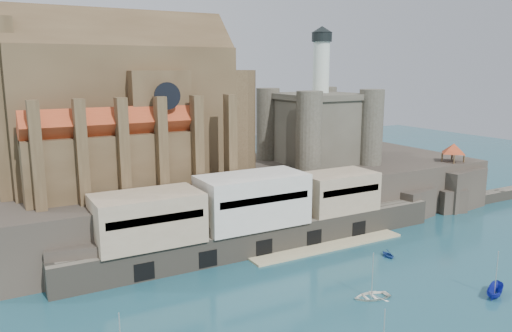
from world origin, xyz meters
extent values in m
plane|color=#184350|center=(0.00, 0.00, 0.00)|extent=(300.00, 300.00, 0.00)
cube|color=#29241F|center=(0.00, 40.00, 5.00)|extent=(100.00, 34.00, 10.00)
cube|color=#29241F|center=(-38.00, 23.50, 3.00)|extent=(9.00, 5.00, 6.00)
cube|color=#29241F|center=(-22.00, 23.50, 3.00)|extent=(9.00, 5.00, 6.00)
cube|color=#29241F|center=(-5.00, 23.50, 3.00)|extent=(9.00, 5.00, 6.00)
cube|color=#29241F|center=(12.00, 23.50, 3.00)|extent=(9.00, 5.00, 6.00)
cube|color=#29241F|center=(28.00, 23.50, 3.00)|extent=(9.00, 5.00, 6.00)
cube|color=#5E584B|center=(-8.00, 22.50, 2.25)|extent=(70.00, 6.00, 4.50)
cube|color=tan|center=(2.00, 18.00, 0.15)|extent=(30.00, 4.00, 0.40)
cube|color=black|center=(-30.00, 19.60, 1.60)|extent=(3.00, 0.40, 2.60)
cube|color=black|center=(-20.00, 19.60, 1.60)|extent=(3.00, 0.40, 2.60)
cube|color=black|center=(-10.00, 19.60, 1.60)|extent=(3.00, 0.40, 2.60)
cube|color=black|center=(0.00, 19.60, 1.60)|extent=(3.00, 0.40, 2.60)
cube|color=black|center=(10.00, 19.60, 1.60)|extent=(3.00, 0.40, 2.60)
cube|color=tan|center=(-28.00, 23.50, 8.25)|extent=(16.00, 9.00, 7.50)
cube|color=beige|center=(-10.00, 23.50, 8.75)|extent=(18.00, 9.00, 8.50)
cube|color=tan|center=(8.00, 23.50, 8.00)|extent=(14.00, 8.00, 7.00)
cube|color=#483721|center=(-26.00, 42.00, 22.00)|extent=(38.00, 14.00, 24.00)
cube|color=#483721|center=(-26.00, 42.00, 34.00)|extent=(38.00, 13.01, 13.01)
cylinder|color=#483721|center=(-7.00, 42.00, 20.00)|extent=(14.00, 14.00, 20.00)
cube|color=#483721|center=(-22.00, 42.00, 20.00)|extent=(10.00, 20.00, 20.00)
cube|color=#483721|center=(-30.00, 32.50, 15.00)|extent=(28.00, 5.00, 10.00)
cube|color=#483721|center=(-30.00, 51.50, 15.00)|extent=(28.00, 5.00, 10.00)
cube|color=#A5391C|center=(-30.00, 32.50, 21.60)|extent=(28.00, 5.66, 5.66)
cube|color=#A5391C|center=(-30.00, 51.50, 21.60)|extent=(28.00, 5.66, 5.66)
cube|color=#483721|center=(-45.00, 42.00, 24.00)|extent=(4.00, 10.00, 28.00)
cylinder|color=black|center=(-22.00, 29.95, 26.00)|extent=(4.40, 0.30, 4.40)
cube|color=#483721|center=(-42.00, 29.50, 18.00)|extent=(1.60, 2.20, 16.00)
cube|color=#483721|center=(-35.80, 29.50, 18.00)|extent=(1.60, 2.20, 16.00)
cube|color=#483721|center=(-29.60, 29.50, 18.00)|extent=(1.60, 2.20, 16.00)
cube|color=#483721|center=(-23.40, 29.50, 18.00)|extent=(1.60, 2.20, 16.00)
cube|color=#483721|center=(-17.20, 29.50, 18.00)|extent=(1.60, 2.20, 16.00)
cube|color=#483721|center=(-11.00, 29.50, 18.00)|extent=(1.60, 2.20, 16.00)
cube|color=#423F34|center=(16.00, 41.00, 17.00)|extent=(16.00, 16.00, 14.00)
cube|color=#423F34|center=(16.00, 41.00, 24.40)|extent=(17.00, 17.00, 1.20)
cylinder|color=#423F34|center=(8.00, 33.00, 18.00)|extent=(5.20, 5.20, 16.00)
cylinder|color=#423F34|center=(24.00, 33.00, 18.00)|extent=(5.20, 5.20, 16.00)
cylinder|color=#423F34|center=(8.00, 49.00, 18.00)|extent=(5.20, 5.20, 16.00)
cylinder|color=#423F34|center=(24.00, 49.00, 18.00)|extent=(5.20, 5.20, 16.00)
cylinder|color=silver|center=(18.00, 43.00, 30.00)|extent=(3.60, 3.60, 12.00)
cylinder|color=black|center=(18.00, 43.00, 37.00)|extent=(4.40, 4.40, 2.00)
cone|color=black|center=(18.00, 43.00, 38.60)|extent=(4.60, 4.60, 1.40)
cube|color=#29241F|center=(42.00, 26.00, 4.35)|extent=(12.00, 10.00, 8.70)
cube|color=#29241F|center=(38.00, 23.00, 2.50)|extent=(6.00, 5.00, 5.00)
cube|color=#29241F|center=(47.00, 28.00, 3.00)|extent=(5.00, 4.00, 6.00)
cube|color=#483721|center=(42.00, 26.00, 8.85)|extent=(4.20, 4.20, 0.30)
cylinder|color=#483721|center=(40.40, 24.40, 10.30)|extent=(0.36, 0.36, 3.20)
cylinder|color=#483721|center=(43.60, 24.40, 10.30)|extent=(0.36, 0.36, 3.20)
cylinder|color=#483721|center=(40.40, 27.60, 10.30)|extent=(0.36, 0.36, 3.20)
cylinder|color=#483721|center=(43.60, 27.60, 10.30)|extent=(0.36, 0.36, 3.20)
pyramid|color=#A5391C|center=(42.00, 26.00, 13.00)|extent=(6.40, 6.40, 2.20)
imported|color=#141F98|center=(10.19, -8.08, 0.00)|extent=(2.39, 2.37, 4.70)
imported|color=white|center=(-4.81, -0.38, 0.00)|extent=(1.80, 3.82, 5.15)
imported|color=navy|center=(7.71, 9.58, 0.00)|extent=(2.78, 1.92, 2.99)
camera|label=1|loc=(-48.88, -47.29, 30.46)|focal=35.00mm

